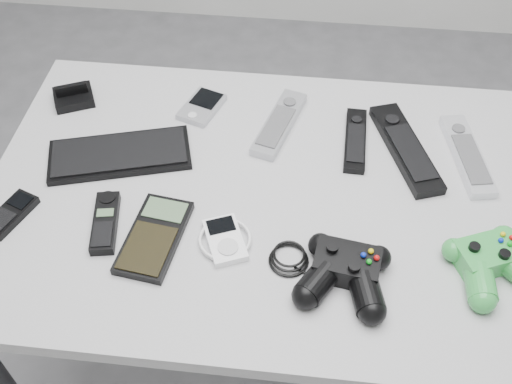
# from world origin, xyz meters

# --- Properties ---
(floor) EXTENTS (3.50, 3.50, 0.00)m
(floor) POSITION_xyz_m (0.00, 0.00, 0.00)
(floor) COLOR slate
(floor) RESTS_ON ground
(desk) EXTENTS (1.17, 0.75, 0.78)m
(desk) POSITION_xyz_m (-0.01, -0.10, 0.71)
(desk) COLOR #AFAFB2
(desk) RESTS_ON floor
(pda_keyboard) EXTENTS (0.31, 0.20, 0.02)m
(pda_keyboard) POSITION_xyz_m (-0.35, -0.04, 0.79)
(pda_keyboard) COLOR black
(pda_keyboard) RESTS_ON desk
(dock_bracket) EXTENTS (0.11, 0.10, 0.05)m
(dock_bracket) POSITION_xyz_m (-0.50, 0.13, 0.80)
(dock_bracket) COLOR black
(dock_bracket) RESTS_ON desk
(pda) EXTENTS (0.10, 0.13, 0.02)m
(pda) POSITION_xyz_m (-0.21, 0.13, 0.79)
(pda) COLOR #A8A9AF
(pda) RESTS_ON desk
(remote_silver_a) EXTENTS (0.11, 0.22, 0.02)m
(remote_silver_a) POSITION_xyz_m (-0.03, 0.09, 0.79)
(remote_silver_a) COLOR #A8A9AF
(remote_silver_a) RESTS_ON desk
(remote_black_a) EXTENTS (0.05, 0.19, 0.02)m
(remote_black_a) POSITION_xyz_m (0.13, 0.06, 0.79)
(remote_black_a) COLOR black
(remote_black_a) RESTS_ON desk
(remote_black_b) EXTENTS (0.15, 0.27, 0.03)m
(remote_black_b) POSITION_xyz_m (0.24, 0.04, 0.79)
(remote_black_b) COLOR black
(remote_black_b) RESTS_ON desk
(remote_silver_b) EXTENTS (0.09, 0.24, 0.02)m
(remote_silver_b) POSITION_xyz_m (0.36, 0.04, 0.79)
(remote_silver_b) COLOR silver
(remote_silver_b) RESTS_ON desk
(mobile_phone) EXTENTS (0.09, 0.12, 0.02)m
(mobile_phone) POSITION_xyz_m (-0.52, -0.22, 0.79)
(mobile_phone) COLOR black
(mobile_phone) RESTS_ON desk
(cordless_handset) EXTENTS (0.07, 0.15, 0.02)m
(cordless_handset) POSITION_xyz_m (-0.33, -0.22, 0.79)
(cordless_handset) COLOR black
(cordless_handset) RESTS_ON desk
(calculator) EXTENTS (0.12, 0.20, 0.02)m
(calculator) POSITION_xyz_m (-0.23, -0.24, 0.79)
(calculator) COLOR black
(calculator) RESTS_ON desk
(mp3_player) EXTENTS (0.13, 0.13, 0.02)m
(mp3_player) POSITION_xyz_m (-0.10, -0.23, 0.79)
(mp3_player) COLOR white
(mp3_player) RESTS_ON desk
(controller_black) EXTENTS (0.29, 0.21, 0.05)m
(controller_black) POSITION_xyz_m (0.12, -0.29, 0.81)
(controller_black) COLOR black
(controller_black) RESTS_ON desk
(controller_green) EXTENTS (0.20, 0.21, 0.05)m
(controller_green) POSITION_xyz_m (0.37, -0.24, 0.81)
(controller_green) COLOR #278F46
(controller_green) RESTS_ON desk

